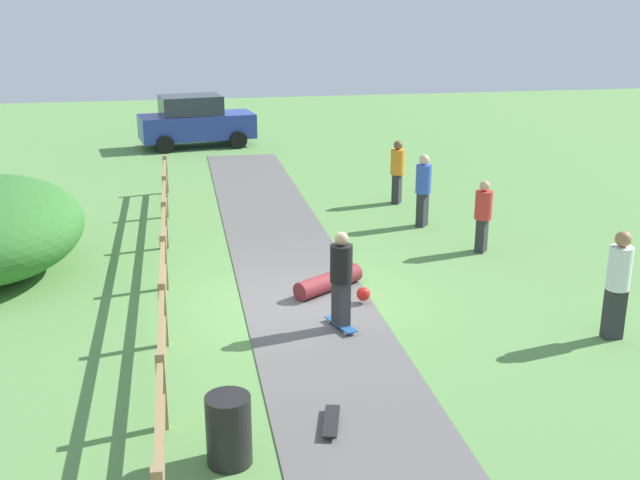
{
  "coord_description": "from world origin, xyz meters",
  "views": [
    {
      "loc": [
        -2.22,
        -13.04,
        5.5
      ],
      "look_at": [
        0.37,
        0.74,
        1.0
      ],
      "focal_mm": 43.16,
      "sensor_mm": 36.0,
      "label": 1
    }
  ],
  "objects_px": {
    "trash_bin": "(229,430)",
    "skater_fallen": "(331,283)",
    "bystander_red": "(483,213)",
    "parked_car_blue": "(195,121)",
    "skater_riding": "(341,276)",
    "bystander_white": "(618,280)",
    "skateboard_loose": "(331,421)",
    "bystander_orange": "(397,169)",
    "bystander_blue": "(423,187)"
  },
  "relations": [
    {
      "from": "skater_riding",
      "to": "skateboard_loose",
      "type": "xyz_separation_m",
      "value": [
        -0.79,
        -3.05,
        -0.89
      ]
    },
    {
      "from": "bystander_orange",
      "to": "trash_bin",
      "type": "bearing_deg",
      "value": -115.28
    },
    {
      "from": "skater_riding",
      "to": "skater_fallen",
      "type": "distance_m",
      "value": 1.88
    },
    {
      "from": "trash_bin",
      "to": "bystander_red",
      "type": "height_order",
      "value": "bystander_red"
    },
    {
      "from": "skater_riding",
      "to": "skateboard_loose",
      "type": "distance_m",
      "value": 3.27
    },
    {
      "from": "bystander_red",
      "to": "parked_car_blue",
      "type": "distance_m",
      "value": 14.89
    },
    {
      "from": "skater_fallen",
      "to": "bystander_white",
      "type": "distance_m",
      "value": 5.17
    },
    {
      "from": "trash_bin",
      "to": "skater_fallen",
      "type": "bearing_deg",
      "value": 66.14
    },
    {
      "from": "skater_fallen",
      "to": "parked_car_blue",
      "type": "height_order",
      "value": "parked_car_blue"
    },
    {
      "from": "bystander_blue",
      "to": "bystander_red",
      "type": "relative_size",
      "value": 1.11
    },
    {
      "from": "skater_fallen",
      "to": "bystander_orange",
      "type": "height_order",
      "value": "bystander_orange"
    },
    {
      "from": "skateboard_loose",
      "to": "bystander_red",
      "type": "distance_m",
      "value": 8.14
    },
    {
      "from": "trash_bin",
      "to": "bystander_red",
      "type": "xyz_separation_m",
      "value": [
        6.13,
        7.12,
        0.44
      ]
    },
    {
      "from": "trash_bin",
      "to": "bystander_blue",
      "type": "height_order",
      "value": "bystander_blue"
    },
    {
      "from": "trash_bin",
      "to": "bystander_white",
      "type": "bearing_deg",
      "value": 20.3
    },
    {
      "from": "skater_riding",
      "to": "parked_car_blue",
      "type": "distance_m",
      "value": 17.32
    },
    {
      "from": "skateboard_loose",
      "to": "bystander_red",
      "type": "xyz_separation_m",
      "value": [
        4.74,
        6.56,
        0.8
      ]
    },
    {
      "from": "bystander_blue",
      "to": "bystander_red",
      "type": "bearing_deg",
      "value": -72.36
    },
    {
      "from": "skater_riding",
      "to": "skateboard_loose",
      "type": "bearing_deg",
      "value": -104.45
    },
    {
      "from": "trash_bin",
      "to": "parked_car_blue",
      "type": "height_order",
      "value": "parked_car_blue"
    },
    {
      "from": "skater_riding",
      "to": "bystander_white",
      "type": "bearing_deg",
      "value": -15.06
    },
    {
      "from": "skater_riding",
      "to": "parked_car_blue",
      "type": "bearing_deg",
      "value": 96.21
    },
    {
      "from": "skateboard_loose",
      "to": "bystander_blue",
      "type": "relative_size",
      "value": 0.46
    },
    {
      "from": "skateboard_loose",
      "to": "bystander_red",
      "type": "relative_size",
      "value": 0.51
    },
    {
      "from": "skateboard_loose",
      "to": "bystander_orange",
      "type": "xyz_separation_m",
      "value": [
        4.05,
        10.95,
        0.87
      ]
    },
    {
      "from": "bystander_red",
      "to": "parked_car_blue",
      "type": "xyz_separation_m",
      "value": [
        -5.83,
        13.7,
        0.07
      ]
    },
    {
      "from": "skater_riding",
      "to": "skater_fallen",
      "type": "bearing_deg",
      "value": 84.02
    },
    {
      "from": "skater_riding",
      "to": "bystander_red",
      "type": "relative_size",
      "value": 1.07
    },
    {
      "from": "bystander_red",
      "to": "skater_riding",
      "type": "bearing_deg",
      "value": -138.4
    },
    {
      "from": "skater_fallen",
      "to": "bystander_red",
      "type": "height_order",
      "value": "bystander_red"
    },
    {
      "from": "bystander_white",
      "to": "bystander_red",
      "type": "xyz_separation_m",
      "value": [
        -0.43,
        4.69,
        -0.15
      ]
    },
    {
      "from": "skateboard_loose",
      "to": "bystander_white",
      "type": "bearing_deg",
      "value": 19.87
    },
    {
      "from": "skater_fallen",
      "to": "bystander_orange",
      "type": "xyz_separation_m",
      "value": [
        3.09,
        6.2,
        0.76
      ]
    },
    {
      "from": "bystander_white",
      "to": "bystander_red",
      "type": "height_order",
      "value": "bystander_white"
    },
    {
      "from": "bystander_white",
      "to": "parked_car_blue",
      "type": "bearing_deg",
      "value": 108.79
    },
    {
      "from": "skater_riding",
      "to": "bystander_orange",
      "type": "relative_size",
      "value": 1.0
    },
    {
      "from": "bystander_blue",
      "to": "skateboard_loose",
      "type": "bearing_deg",
      "value": -114.98
    },
    {
      "from": "trash_bin",
      "to": "bystander_blue",
      "type": "relative_size",
      "value": 0.5
    },
    {
      "from": "trash_bin",
      "to": "bystander_white",
      "type": "xyz_separation_m",
      "value": [
        6.55,
        2.42,
        0.59
      ]
    },
    {
      "from": "bystander_blue",
      "to": "bystander_red",
      "type": "height_order",
      "value": "bystander_blue"
    },
    {
      "from": "skater_fallen",
      "to": "bystander_blue",
      "type": "relative_size",
      "value": 0.83
    },
    {
      "from": "bystander_orange",
      "to": "bystander_white",
      "type": "bearing_deg",
      "value": -82.97
    },
    {
      "from": "bystander_blue",
      "to": "parked_car_blue",
      "type": "distance_m",
      "value": 12.65
    },
    {
      "from": "skateboard_loose",
      "to": "skater_riding",
      "type": "bearing_deg",
      "value": 75.55
    },
    {
      "from": "parked_car_blue",
      "to": "bystander_orange",
      "type": "bearing_deg",
      "value": -61.12
    },
    {
      "from": "trash_bin",
      "to": "skater_fallen",
      "type": "xyz_separation_m",
      "value": [
        2.35,
        5.31,
        -0.25
      ]
    },
    {
      "from": "skater_fallen",
      "to": "skateboard_loose",
      "type": "distance_m",
      "value": 4.85
    },
    {
      "from": "skater_fallen",
      "to": "skateboard_loose",
      "type": "xyz_separation_m",
      "value": [
        -0.96,
        -4.75,
        -0.11
      ]
    },
    {
      "from": "bystander_blue",
      "to": "parked_car_blue",
      "type": "xyz_separation_m",
      "value": [
        -5.15,
        11.55,
        -0.04
      ]
    },
    {
      "from": "bystander_white",
      "to": "bystander_red",
      "type": "bearing_deg",
      "value": 95.19
    }
  ]
}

